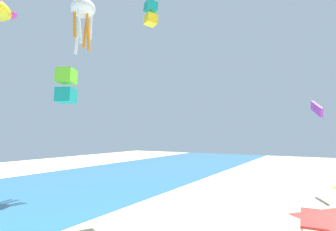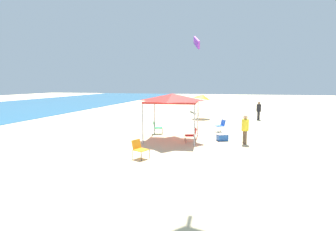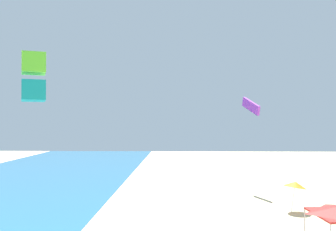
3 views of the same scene
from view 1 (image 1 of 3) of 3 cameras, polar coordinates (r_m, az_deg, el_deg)
ocean_strip at (r=30.28m, az=-27.64°, el=-14.40°), size 120.00×22.56×0.02m
kite_box_teal at (r=25.07m, az=-3.67°, el=20.71°), size 1.38×1.34×2.10m
kite_parafoil_purple at (r=30.98m, az=28.88°, el=1.21°), size 3.20×1.18×1.97m
kite_octopus_white at (r=34.05m, az=-17.50°, el=20.24°), size 2.74×2.74×6.07m
kite_box_lime at (r=18.90m, az=-20.69°, el=5.89°), size 1.42×1.40×2.27m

